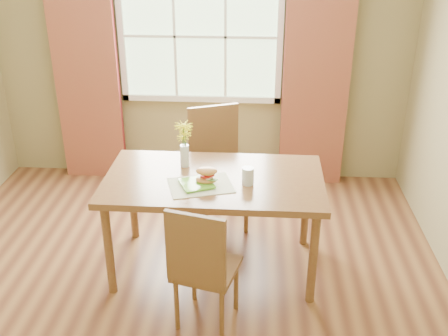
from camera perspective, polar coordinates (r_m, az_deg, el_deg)
room at (r=3.55m, az=-5.82°, el=5.59°), size 4.24×3.84×2.74m
window at (r=5.29m, az=-2.61°, el=14.11°), size 1.62×0.06×1.32m
curtain_left at (r=5.54m, az=-14.70°, el=9.59°), size 0.65×0.08×2.20m
curtain_right at (r=5.30m, az=9.99°, el=9.31°), size 0.65×0.08×2.20m
dining_table at (r=3.95m, az=-1.10°, el=-2.12°), size 1.64×0.93×0.80m
chair_near at (r=3.47m, az=-2.40°, el=-10.37°), size 0.48×0.48×0.95m
chair_far at (r=4.64m, az=-0.80°, el=0.67°), size 0.59×0.59×1.09m
placemat at (r=3.80m, az=-2.56°, el=-1.89°), size 0.53×0.45×0.01m
plate at (r=3.80m, az=-2.99°, el=-1.81°), size 0.29×0.29×0.01m
croissant_sandwich at (r=3.79m, az=-1.91°, el=-0.79°), size 0.17×0.11×0.12m
water_glass at (r=3.80m, az=2.61°, el=-0.92°), size 0.09×0.09×0.13m
flower_vase at (r=4.02m, az=-4.36°, el=3.15°), size 0.15×0.15×0.36m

